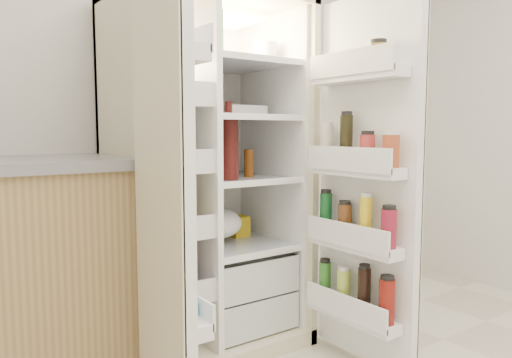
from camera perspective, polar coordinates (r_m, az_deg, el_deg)
wall_back at (r=2.96m, az=-6.87°, el=9.85°), size 4.00×0.02×2.70m
refrigerator at (r=2.60m, az=-5.97°, el=-2.93°), size 0.92×0.70×1.80m
freezer_door at (r=1.82m, az=-10.69°, el=-2.00°), size 0.15×0.40×1.72m
fridge_door at (r=2.34m, az=12.72°, el=-0.90°), size 0.17×0.58×1.72m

